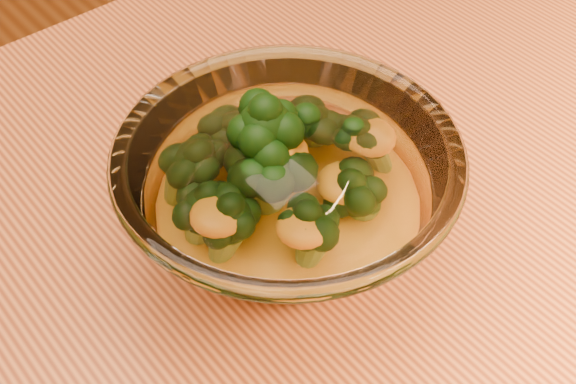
{
  "coord_description": "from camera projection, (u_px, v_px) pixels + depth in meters",
  "views": [
    {
      "loc": [
        -0.3,
        -0.15,
        1.13
      ],
      "look_at": [
        -0.1,
        0.1,
        0.8
      ],
      "focal_mm": 50.0,
      "sensor_mm": 36.0,
      "label": 1
    }
  ],
  "objects": [
    {
      "name": "table",
      "position": [
        491.0,
        350.0,
        0.55
      ],
      "size": [
        1.2,
        0.8,
        0.75
      ],
      "color": "#DC8042",
      "rests_on": "ground"
    },
    {
      "name": "glass_bowl",
      "position": [
        288.0,
        197.0,
        0.46
      ],
      "size": [
        0.19,
        0.19,
        0.09
      ],
      "color": "white",
      "rests_on": "table"
    },
    {
      "name": "cheese_sauce",
      "position": [
        288.0,
        218.0,
        0.47
      ],
      "size": [
        0.11,
        0.11,
        0.03
      ],
      "primitive_type": "ellipsoid",
      "color": "orange",
      "rests_on": "glass_bowl"
    },
    {
      "name": "broccoli_heap",
      "position": [
        275.0,
        171.0,
        0.45
      ],
      "size": [
        0.13,
        0.12,
        0.08
      ],
      "color": "black",
      "rests_on": "cheese_sauce"
    }
  ]
}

